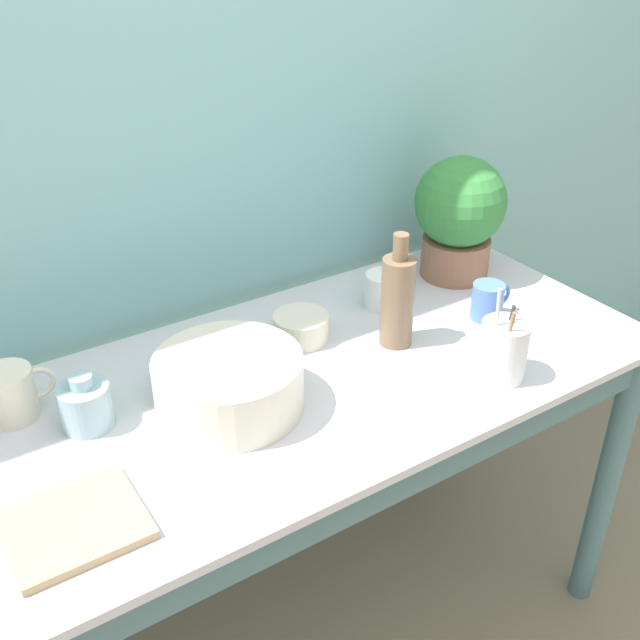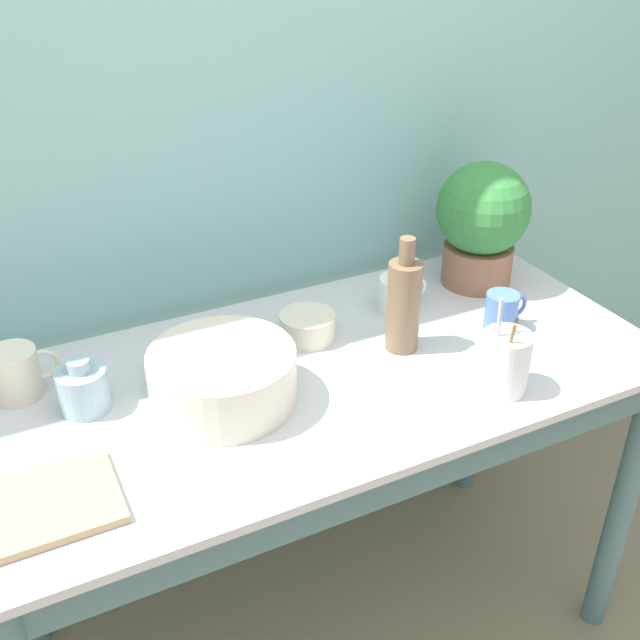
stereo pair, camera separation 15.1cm
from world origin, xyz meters
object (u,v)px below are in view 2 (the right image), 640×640
(mug_blue, at_px, (502,311))
(utensil_cup, at_px, (505,362))
(mug_cream, at_px, (16,373))
(bottle_tall, at_px, (404,304))
(mug_white, at_px, (399,294))
(bowl_small_cream, at_px, (307,326))
(bowl_wash_large, at_px, (223,377))
(bottle_short, at_px, (83,388))
(potted_plant, at_px, (482,220))
(tray_board, at_px, (53,503))

(mug_blue, height_order, utensil_cup, utensil_cup)
(mug_cream, xyz_separation_m, utensil_cup, (0.87, -0.41, 0.01))
(bottle_tall, relative_size, mug_cream, 1.92)
(mug_white, distance_m, mug_cream, 0.86)
(bowl_small_cream, xyz_separation_m, utensil_cup, (0.27, -0.35, 0.03))
(bowl_small_cream, bearing_deg, bottle_tall, -37.04)
(bowl_wash_large, xyz_separation_m, bottle_short, (-0.25, 0.10, -0.01))
(potted_plant, distance_m, bowl_wash_large, 0.78)
(tray_board, bearing_deg, mug_cream, 90.90)
(potted_plant, relative_size, tray_board, 1.50)
(potted_plant, relative_size, bowl_small_cream, 2.53)
(mug_cream, xyz_separation_m, bowl_small_cream, (0.61, -0.06, -0.02))
(mug_cream, relative_size, bowl_small_cream, 1.10)
(bowl_small_cream, bearing_deg, mug_cream, 174.22)
(bowl_wash_large, relative_size, mug_blue, 2.64)
(potted_plant, height_order, tray_board, potted_plant)
(bottle_tall, height_order, bottle_short, bottle_tall)
(bowl_wash_large, xyz_separation_m, bowl_small_cream, (0.25, 0.14, -0.03))
(bowl_small_cream, bearing_deg, tray_board, -154.38)
(mug_blue, bearing_deg, bowl_small_cream, 159.24)
(bottle_tall, distance_m, bowl_small_cream, 0.22)
(bowl_wash_large, height_order, mug_blue, bowl_wash_large)
(utensil_cup, bearing_deg, mug_blue, 52.24)
(bottle_tall, relative_size, mug_white, 2.08)
(bottle_tall, height_order, tray_board, bottle_tall)
(bottle_short, bearing_deg, tray_board, -112.68)
(mug_cream, bearing_deg, bowl_wash_large, -29.25)
(bottle_short, bearing_deg, mug_white, 4.94)
(mug_white, bearing_deg, potted_plant, 7.21)
(bottle_short, distance_m, tray_board, 0.27)
(utensil_cup, bearing_deg, bottle_short, 158.01)
(mug_white, height_order, utensil_cup, utensil_cup)
(mug_cream, bearing_deg, bottle_tall, -13.64)
(bottle_tall, bearing_deg, bottle_short, 172.79)
(potted_plant, height_order, mug_cream, potted_plant)
(bowl_wash_large, relative_size, mug_white, 2.29)
(bottle_short, xyz_separation_m, utensil_cup, (0.76, -0.31, 0.02))
(potted_plant, xyz_separation_m, bowl_small_cream, (-0.50, -0.05, -0.14))
(bowl_wash_large, bearing_deg, utensil_cup, -22.37)
(potted_plant, distance_m, utensil_cup, 0.48)
(potted_plant, height_order, mug_white, potted_plant)
(mug_blue, bearing_deg, bottle_tall, 172.88)
(mug_white, xyz_separation_m, tray_board, (-0.85, -0.31, -0.03))
(bottle_tall, relative_size, bowl_small_cream, 2.10)
(bottle_tall, distance_m, bottle_short, 0.67)
(bowl_small_cream, distance_m, utensil_cup, 0.44)
(mug_blue, bearing_deg, mug_white, 132.35)
(bottle_tall, height_order, mug_blue, bottle_tall)
(utensil_cup, bearing_deg, mug_white, 92.20)
(potted_plant, distance_m, bowl_small_cream, 0.52)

